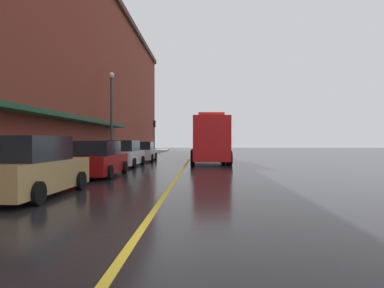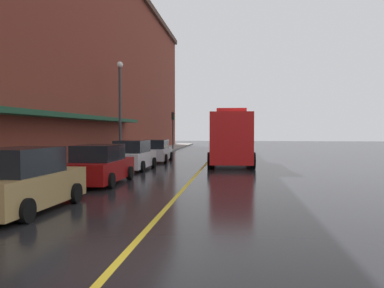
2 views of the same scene
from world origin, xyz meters
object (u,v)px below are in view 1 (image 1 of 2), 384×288
object	(u,v)px
parking_meter_1	(93,152)
street_lamp_left	(111,107)
parked_car_1	(98,159)
fire_truck	(209,140)
traffic_light_near	(154,130)
parked_car_3	(143,152)
parked_car_2	(125,154)
parking_meter_0	(104,151)
parked_car_0	(32,169)

from	to	relation	value
parking_meter_1	street_lamp_left	size ratio (longest dim) A/B	0.19
parked_car_1	fire_truck	bearing A→B (deg)	-28.71
parking_meter_1	traffic_light_near	distance (m)	26.16
parked_car_3	street_lamp_left	world-z (taller)	street_lamp_left
parked_car_2	parking_meter_1	bearing A→B (deg)	152.44
fire_truck	traffic_light_near	xyz separation A→B (m)	(-7.01, 19.66, 1.41)
parking_meter_0	traffic_light_near	xyz separation A→B (m)	(0.06, 23.83, 2.10)
parked_car_1	traffic_light_near	world-z (taller)	traffic_light_near
parked_car_0	traffic_light_near	world-z (taller)	traffic_light_near
parked_car_2	street_lamp_left	size ratio (longest dim) A/B	0.66
fire_truck	parked_car_0	bearing A→B (deg)	-20.72
parked_car_0	parking_meter_1	xyz separation A→B (m)	(-1.33, 10.07, 0.20)
parked_car_1	fire_truck	world-z (taller)	fire_truck
parking_meter_1	street_lamp_left	world-z (taller)	street_lamp_left
parked_car_0	parked_car_2	distance (m)	12.52
parked_car_2	fire_truck	world-z (taller)	fire_truck
parking_meter_1	street_lamp_left	bearing A→B (deg)	95.27
parking_meter_1	parked_car_0	bearing A→B (deg)	-82.49
fire_truck	parking_meter_0	size ratio (longest dim) A/B	6.00
fire_truck	traffic_light_near	world-z (taller)	traffic_light_near
fire_truck	parked_car_2	bearing A→B (deg)	-56.85
parked_car_1	parking_meter_0	bearing A→B (deg)	13.49
parked_car_3	parked_car_0	bearing A→B (deg)	177.59
parked_car_0	parked_car_2	xyz separation A→B (m)	(0.02, 12.52, -0.04)
traffic_light_near	parked_car_1	bearing A→B (deg)	-87.26
traffic_light_near	parked_car_3	bearing A→B (deg)	-85.37
parked_car_0	parked_car_3	bearing A→B (deg)	1.64
parked_car_0	street_lamp_left	bearing A→B (deg)	8.69
parked_car_2	traffic_light_near	bearing A→B (deg)	4.35
parked_car_1	parking_meter_1	xyz separation A→B (m)	(-1.50, 3.88, 0.26)
parked_car_2	parking_meter_1	world-z (taller)	parked_car_2
parked_car_2	parking_meter_1	distance (m)	2.81
parking_meter_0	street_lamp_left	bearing A→B (deg)	98.01
parked_car_0	parked_car_1	bearing A→B (deg)	0.50
parked_car_2	street_lamp_left	world-z (taller)	street_lamp_left
street_lamp_left	parked_car_3	bearing A→B (deg)	47.00
parking_meter_0	parked_car_2	bearing A→B (deg)	8.78
parked_car_1	parking_meter_1	distance (m)	4.16
parked_car_1	fire_truck	size ratio (longest dim) A/B	0.60
parked_car_1	parked_car_3	distance (m)	12.60
traffic_light_near	parked_car_0	bearing A→B (deg)	-87.99
parked_car_1	parking_meter_0	world-z (taller)	parked_car_1
parking_meter_0	street_lamp_left	world-z (taller)	street_lamp_left
parked_car_1	traffic_light_near	bearing A→B (deg)	2.49
fire_truck	parking_meter_1	distance (m)	9.57
parked_car_0	fire_truck	distance (m)	17.47
parking_meter_1	parking_meter_0	bearing A→B (deg)	90.00
parking_meter_0	parked_car_3	bearing A→B (deg)	77.25
parking_meter_0	parking_meter_1	bearing A→B (deg)	-90.00
parked_car_0	parking_meter_0	size ratio (longest dim) A/B	3.59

